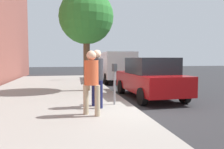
% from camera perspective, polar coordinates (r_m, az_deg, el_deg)
% --- Properties ---
extents(ground_plane, '(80.00, 80.00, 0.00)m').
position_cam_1_polar(ground_plane, '(7.42, 5.96, -9.40)').
color(ground_plane, '#2B2B2D').
rests_on(ground_plane, ground).
extents(sidewalk_slab, '(28.00, 6.00, 0.15)m').
position_cam_1_polar(sidewalk_slab, '(7.13, -18.06, -9.53)').
color(sidewalk_slab, gray).
rests_on(sidewalk_slab, ground_plane).
extents(parking_meter, '(0.36, 0.12, 1.41)m').
position_cam_1_polar(parking_meter, '(7.57, 0.65, -0.17)').
color(parking_meter, gray).
rests_on(parking_meter, sidewalk_slab).
extents(pedestrian_at_meter, '(0.52, 0.41, 1.86)m').
position_cam_1_polar(pedestrian_at_meter, '(7.17, -3.91, 0.38)').
color(pedestrian_at_meter, '#191E4C').
rests_on(pedestrian_at_meter, sidewalk_slab).
extents(pedestrian_bystander, '(0.41, 0.44, 1.80)m').
position_cam_1_polar(pedestrian_bystander, '(6.15, -5.33, -0.68)').
color(pedestrian_bystander, tan).
rests_on(pedestrian_bystander, sidewalk_slab).
extents(parked_sedan_near, '(4.46, 2.09, 1.77)m').
position_cam_1_polar(parked_sedan_near, '(9.79, 9.69, -0.84)').
color(parked_sedan_near, maroon).
rests_on(parked_sedan_near, ground_plane).
extents(parked_van_far, '(5.27, 2.26, 2.18)m').
position_cam_1_polar(parked_van_far, '(16.43, 0.94, 2.47)').
color(parked_van_far, silver).
rests_on(parked_van_far, ground_plane).
extents(street_tree, '(2.66, 2.66, 4.94)m').
position_cam_1_polar(street_tree, '(11.18, -6.64, 14.41)').
color(street_tree, brown).
rests_on(street_tree, sidewalk_slab).
extents(traffic_signal, '(0.24, 0.44, 3.60)m').
position_cam_1_polar(traffic_signal, '(16.68, -5.90, 7.01)').
color(traffic_signal, black).
rests_on(traffic_signal, sidewalk_slab).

